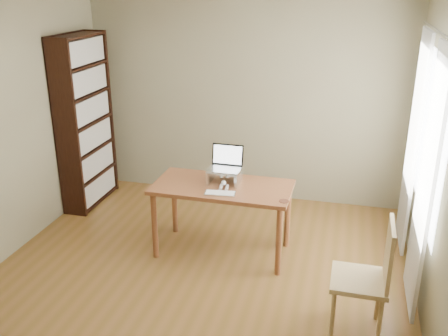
{
  "coord_description": "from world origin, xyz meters",
  "views": [
    {
      "loc": [
        1.27,
        -3.72,
        2.69
      ],
      "look_at": [
        0.13,
        0.71,
        0.94
      ],
      "focal_mm": 40.0,
      "sensor_mm": 36.0,
      "label": 1
    }
  ],
  "objects_px": {
    "desk": "(222,194)",
    "laptop": "(226,163)",
    "cat": "(226,175)",
    "chair": "(370,274)",
    "bookshelf": "(85,122)",
    "keyboard": "(220,193)"
  },
  "relations": [
    {
      "from": "cat",
      "to": "chair",
      "type": "distance_m",
      "value": 1.79
    },
    {
      "from": "keyboard",
      "to": "cat",
      "type": "height_order",
      "value": "cat"
    },
    {
      "from": "bookshelf",
      "to": "keyboard",
      "type": "relative_size",
      "value": 6.81
    },
    {
      "from": "desk",
      "to": "keyboard",
      "type": "height_order",
      "value": "keyboard"
    },
    {
      "from": "keyboard",
      "to": "laptop",
      "type": "bearing_deg",
      "value": 89.01
    },
    {
      "from": "laptop",
      "to": "chair",
      "type": "height_order",
      "value": "laptop"
    },
    {
      "from": "laptop",
      "to": "cat",
      "type": "distance_m",
      "value": 0.13
    },
    {
      "from": "keyboard",
      "to": "cat",
      "type": "xyz_separation_m",
      "value": [
        -0.02,
        0.33,
        0.06
      ]
    },
    {
      "from": "bookshelf",
      "to": "chair",
      "type": "relative_size",
      "value": 2.14
    },
    {
      "from": "desk",
      "to": "chair",
      "type": "height_order",
      "value": "chair"
    },
    {
      "from": "desk",
      "to": "laptop",
      "type": "height_order",
      "value": "laptop"
    },
    {
      "from": "chair",
      "to": "cat",
      "type": "bearing_deg",
      "value": 143.99
    },
    {
      "from": "desk",
      "to": "laptop",
      "type": "distance_m",
      "value": 0.32
    },
    {
      "from": "cat",
      "to": "chair",
      "type": "height_order",
      "value": "chair"
    },
    {
      "from": "bookshelf",
      "to": "keyboard",
      "type": "xyz_separation_m",
      "value": [
        1.98,
        -1.04,
        -0.29
      ]
    },
    {
      "from": "laptop",
      "to": "cat",
      "type": "relative_size",
      "value": 0.67
    },
    {
      "from": "laptop",
      "to": "cat",
      "type": "height_order",
      "value": "laptop"
    },
    {
      "from": "bookshelf",
      "to": "laptop",
      "type": "xyz_separation_m",
      "value": [
        1.94,
        -0.68,
        -0.11
      ]
    },
    {
      "from": "bookshelf",
      "to": "keyboard",
      "type": "distance_m",
      "value": 2.25
    },
    {
      "from": "bookshelf",
      "to": "cat",
      "type": "relative_size",
      "value": 4.29
    },
    {
      "from": "bookshelf",
      "to": "cat",
      "type": "bearing_deg",
      "value": -19.93
    },
    {
      "from": "keyboard",
      "to": "chair",
      "type": "xyz_separation_m",
      "value": [
        1.4,
        -0.72,
        -0.23
      ]
    }
  ]
}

